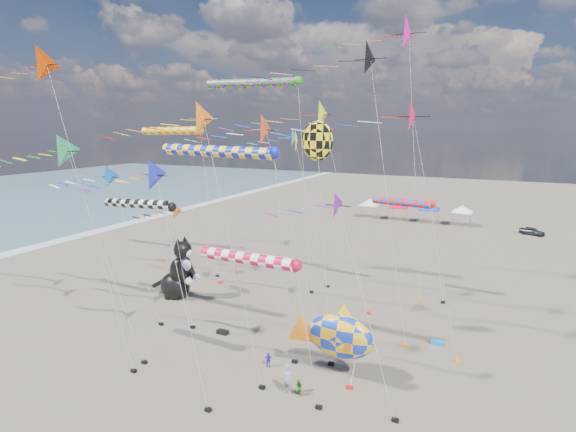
# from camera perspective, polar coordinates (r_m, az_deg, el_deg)

# --- Properties ---
(delta_kite_0) EXTENTS (10.32, 1.88, 7.98)m
(delta_kite_0) POSITION_cam_1_polar(r_m,az_deg,el_deg) (47.55, -14.06, 0.26)
(delta_kite_0) COLOR #FB5616
(delta_kite_0) RESTS_ON ground
(delta_kite_1) EXTENTS (9.59, 1.98, 13.89)m
(delta_kite_1) POSITION_cam_1_polar(r_m,az_deg,el_deg) (25.81, -19.08, 4.14)
(delta_kite_1) COLOR #1B29BB
(delta_kite_1) RESTS_ON ground
(delta_kite_2) EXTENTS (11.09, 2.13, 17.08)m
(delta_kite_2) POSITION_cam_1_polar(r_m,az_deg,el_deg) (26.92, -11.92, 11.41)
(delta_kite_2) COLOR orange
(delta_kite_2) RESTS_ON ground
(delta_kite_3) EXTENTS (10.71, 2.02, 15.51)m
(delta_kite_3) POSITION_cam_1_polar(r_m,az_deg,el_deg) (43.71, 0.16, 9.50)
(delta_kite_3) COLOR #189CBD
(delta_kite_3) RESTS_ON ground
(delta_kite_4) EXTENTS (13.48, 2.35, 20.42)m
(delta_kite_4) POSITION_cam_1_polar(r_m,az_deg,el_deg) (32.38, -28.24, 16.05)
(delta_kite_4) COLOR #CC3700
(delta_kite_4) RESTS_ON ground
(delta_kite_5) EXTENTS (11.86, 2.42, 15.25)m
(delta_kite_5) POSITION_cam_1_polar(r_m,az_deg,el_deg) (32.64, -25.38, 7.14)
(delta_kite_5) COLOR #229653
(delta_kite_5) RESTS_ON ground
(delta_kite_6) EXTENTS (13.67, 2.43, 17.75)m
(delta_kite_6) POSITION_cam_1_polar(r_m,az_deg,el_deg) (37.77, 3.23, 12.36)
(delta_kite_6) COLOR #DBEF21
(delta_kite_6) RESTS_ON ground
(delta_kite_7) EXTENTS (8.21, 1.60, 12.25)m
(delta_kite_7) POSITION_cam_1_polar(r_m,az_deg,el_deg) (23.63, 5.39, 0.31)
(delta_kite_7) COLOR #7E1695
(delta_kite_7) RESTS_ON ground
(delta_kite_8) EXTENTS (10.81, 1.95, 12.74)m
(delta_kite_8) POSITION_cam_1_polar(r_m,az_deg,el_deg) (38.43, -22.05, 4.32)
(delta_kite_8) COLOR blue
(delta_kite_8) RESTS_ON ground
(delta_kite_9) EXTENTS (13.66, 2.26, 17.34)m
(delta_kite_9) POSITION_cam_1_polar(r_m,az_deg,el_deg) (30.60, 12.17, 11.72)
(delta_kite_9) COLOR #F11244
(delta_kite_9) RESTS_ON ground
(delta_kite_10) EXTENTS (13.41, 3.23, 25.03)m
(delta_kite_10) POSITION_cam_1_polar(r_m,az_deg,el_deg) (41.68, 13.80, 21.62)
(delta_kite_10) COLOR #EE0F9C
(delta_kite_10) RESTS_ON ground
(delta_kite_11) EXTENTS (12.96, 2.47, 21.38)m
(delta_kite_11) POSITION_cam_1_polar(r_m,az_deg,el_deg) (32.00, 9.74, 18.88)
(delta_kite_11) COLOR black
(delta_kite_11) RESTS_ON ground
(delta_kite_12) EXTENTS (11.83, 2.56, 16.64)m
(delta_kite_12) POSITION_cam_1_polar(r_m,az_deg,el_deg) (33.68, -2.05, 10.57)
(delta_kite_12) COLOR #ED3F1F
(delta_kite_12) RESTS_ON ground
(windsock_0) EXTENTS (7.83, 0.76, 8.57)m
(windsock_0) POSITION_cam_1_polar(r_m,az_deg,el_deg) (25.51, -4.60, -5.56)
(windsock_0) COLOR red
(windsock_0) RESTS_ON ground
(windsock_1) EXTENTS (8.97, 0.85, 15.52)m
(windsock_1) POSITION_cam_1_polar(r_m,az_deg,el_deg) (48.53, -14.18, 10.38)
(windsock_1) COLOR orange
(windsock_1) RESTS_ON ground
(windsock_2) EXTENTS (10.40, 0.79, 14.31)m
(windsock_2) POSITION_cam_1_polar(r_m,az_deg,el_deg) (30.24, -8.52, 8.01)
(windsock_2) COLOR #121BBC
(windsock_2) RESTS_ON ground
(windsock_3) EXTENTS (10.92, 0.86, 19.89)m
(windsock_3) POSITION_cam_1_polar(r_m,az_deg,el_deg) (43.11, -4.00, 16.42)
(windsock_3) COLOR #238F1A
(windsock_3) RESTS_ON ground
(windsock_4) EXTENTS (6.89, 0.70, 9.21)m
(windsock_4) POSITION_cam_1_polar(r_m,az_deg,el_deg) (41.37, 14.70, 1.56)
(windsock_4) COLOR red
(windsock_4) RESTS_ON ground
(windsock_5) EXTENTS (8.54, 0.75, 9.92)m
(windsock_5) POSITION_cam_1_polar(r_m,az_deg,el_deg) (37.10, -18.18, 1.38)
(windsock_5) COLOR black
(windsock_5) RESTS_ON ground
(angelfish_kite) EXTENTS (3.74, 3.02, 15.93)m
(angelfish_kite) POSITION_cam_1_polar(r_m,az_deg,el_deg) (30.03, 3.37, 9.31)
(angelfish_kite) COLOR yellow
(angelfish_kite) RESTS_ON ground
(cat_inflatable) EXTENTS (4.36, 2.23, 5.85)m
(cat_inflatable) POSITION_cam_1_polar(r_m,az_deg,el_deg) (42.37, -13.91, -6.35)
(cat_inflatable) COLOR black
(cat_inflatable) RESTS_ON ground
(fish_inflatable) EXTENTS (5.78, 2.51, 4.95)m
(fish_inflatable) POSITION_cam_1_polar(r_m,az_deg,el_deg) (28.99, 6.55, -14.89)
(fish_inflatable) COLOR #1334BE
(fish_inflatable) RESTS_ON ground
(person_adult) EXTENTS (0.68, 0.45, 1.85)m
(person_adult) POSITION_cam_1_polar(r_m,az_deg,el_deg) (28.06, -0.08, -20.05)
(person_adult) COLOR gray
(person_adult) RESTS_ON ground
(child_green) EXTENTS (0.61, 0.56, 1.03)m
(child_green) POSITION_cam_1_polar(r_m,az_deg,el_deg) (28.08, 1.36, -21.02)
(child_green) COLOR #206E20
(child_green) RESTS_ON ground
(child_blue) EXTENTS (0.64, 0.45, 1.00)m
(child_blue) POSITION_cam_1_polar(r_m,az_deg,el_deg) (30.93, -2.53, -17.77)
(child_blue) COLOR #2B20B1
(child_blue) RESTS_ON ground
(kite_bag_0) EXTENTS (0.90, 0.44, 0.30)m
(kite_bag_0) POSITION_cam_1_polar(r_m,az_deg,el_deg) (35.66, -8.30, -14.37)
(kite_bag_0) COLOR black
(kite_bag_0) RESTS_ON ground
(kite_bag_1) EXTENTS (0.90, 0.44, 0.30)m
(kite_bag_1) POSITION_cam_1_polar(r_m,az_deg,el_deg) (35.47, 18.43, -15.01)
(kite_bag_1) COLOR blue
(kite_bag_1) RESTS_ON ground
(tent_row) EXTENTS (19.20, 4.20, 3.80)m
(tent_row) POSITION_cam_1_polar(r_m,az_deg,el_deg) (76.87, 15.72, 1.61)
(tent_row) COLOR white
(tent_row) RESTS_ON ground
(parked_car) EXTENTS (3.63, 2.46, 1.15)m
(parked_car) POSITION_cam_1_polar(r_m,az_deg,el_deg) (74.40, 28.58, -1.69)
(parked_car) COLOR #26262D
(parked_car) RESTS_ON ground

